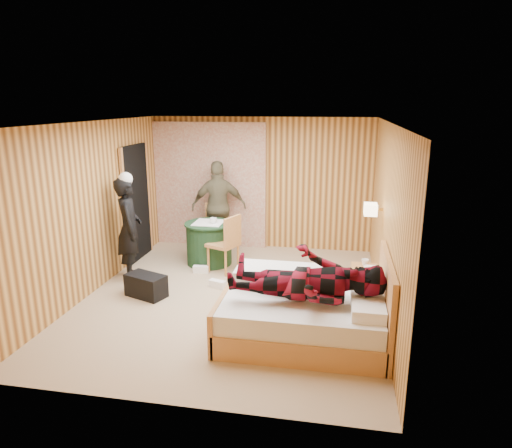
% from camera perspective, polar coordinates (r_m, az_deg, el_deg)
% --- Properties ---
extents(floor, '(4.20, 5.00, 0.01)m').
position_cam_1_polar(floor, '(6.77, -3.01, -9.11)').
color(floor, tan).
rests_on(floor, ground).
extents(ceiling, '(4.20, 5.00, 0.01)m').
position_cam_1_polar(ceiling, '(6.18, -3.33, 12.53)').
color(ceiling, silver).
rests_on(ceiling, wall_back).
extents(wall_back, '(4.20, 0.02, 2.50)m').
position_cam_1_polar(wall_back, '(8.76, 0.66, 5.07)').
color(wall_back, '#DCA554').
rests_on(wall_back, floor).
extents(wall_left, '(0.02, 5.00, 2.50)m').
position_cam_1_polar(wall_left, '(7.14, -19.79, 1.87)').
color(wall_left, '#DCA554').
rests_on(wall_left, floor).
extents(wall_right, '(0.02, 5.00, 2.50)m').
position_cam_1_polar(wall_right, '(6.23, 15.99, 0.33)').
color(wall_right, '#DCA554').
rests_on(wall_right, floor).
extents(curtain, '(2.20, 0.08, 2.40)m').
position_cam_1_polar(curtain, '(8.92, -5.79, 4.86)').
color(curtain, beige).
rests_on(curtain, floor).
extents(doorway, '(0.06, 0.90, 2.05)m').
position_cam_1_polar(doorway, '(8.38, -14.70, 2.55)').
color(doorway, black).
rests_on(doorway, floor).
extents(wall_lamp, '(0.26, 0.24, 0.16)m').
position_cam_1_polar(wall_lamp, '(6.63, 14.16, 1.80)').
color(wall_lamp, gold).
rests_on(wall_lamp, wall_right).
extents(bed, '(1.97, 1.52, 1.04)m').
position_cam_1_polar(bed, '(5.67, 6.13, -10.83)').
color(bed, tan).
rests_on(bed, floor).
extents(nightstand, '(0.40, 0.54, 0.52)m').
position_cam_1_polar(nightstand, '(6.66, 13.36, -7.45)').
color(nightstand, tan).
rests_on(nightstand, floor).
extents(round_table, '(0.84, 0.84, 0.75)m').
position_cam_1_polar(round_table, '(8.03, -5.88, -2.35)').
color(round_table, '#1E4223').
rests_on(round_table, floor).
extents(chair_far, '(0.54, 0.54, 0.93)m').
position_cam_1_polar(chair_far, '(8.61, -4.87, -0.00)').
color(chair_far, tan).
rests_on(chair_far, floor).
extents(chair_near, '(0.57, 0.57, 0.97)m').
position_cam_1_polar(chair_near, '(7.54, -3.62, -1.98)').
color(chair_near, tan).
rests_on(chair_near, floor).
extents(duffel_bag, '(0.66, 0.50, 0.33)m').
position_cam_1_polar(duffel_bag, '(6.92, -13.58, -7.49)').
color(duffel_bag, black).
rests_on(duffel_bag, floor).
extents(sneaker_left, '(0.28, 0.18, 0.12)m').
position_cam_1_polar(sneaker_left, '(7.09, -4.85, -7.48)').
color(sneaker_left, white).
rests_on(sneaker_left, floor).
extents(sneaker_right, '(0.27, 0.13, 0.11)m').
position_cam_1_polar(sneaker_right, '(7.72, -6.90, -5.63)').
color(sneaker_right, white).
rests_on(sneaker_right, floor).
extents(woman_standing, '(0.61, 0.71, 1.65)m').
position_cam_1_polar(woman_standing, '(7.49, -15.57, -0.58)').
color(woman_standing, black).
rests_on(woman_standing, floor).
extents(man_at_table, '(1.08, 0.65, 1.72)m').
position_cam_1_polar(man_at_table, '(8.56, -4.66, 2.15)').
color(man_at_table, brown).
rests_on(man_at_table, floor).
extents(man_on_bed, '(0.86, 0.67, 1.77)m').
position_cam_1_polar(man_on_bed, '(5.21, 6.38, -5.49)').
color(man_on_bed, maroon).
rests_on(man_on_bed, bed).
extents(book_lower, '(0.20, 0.25, 0.02)m').
position_cam_1_polar(book_lower, '(6.52, 13.52, -5.50)').
color(book_lower, white).
rests_on(book_lower, nightstand).
extents(book_upper, '(0.17, 0.23, 0.02)m').
position_cam_1_polar(book_upper, '(6.51, 13.53, -5.34)').
color(book_upper, white).
rests_on(book_upper, nightstand).
extents(cup_nightstand, '(0.10, 0.10, 0.09)m').
position_cam_1_polar(cup_nightstand, '(6.67, 13.47, -4.68)').
color(cup_nightstand, white).
rests_on(cup_nightstand, nightstand).
extents(cup_table, '(0.14, 0.14, 0.10)m').
position_cam_1_polar(cup_table, '(7.85, -5.36, 0.43)').
color(cup_table, white).
rests_on(cup_table, round_table).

